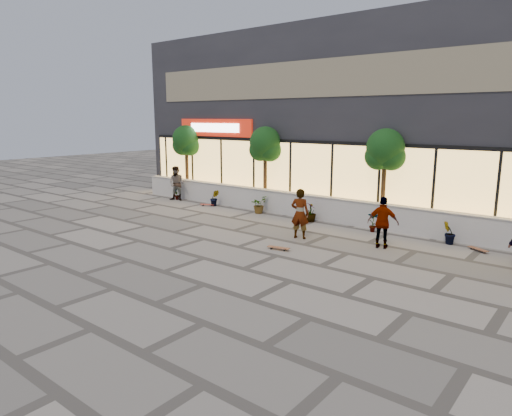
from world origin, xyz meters
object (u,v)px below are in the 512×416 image
Objects in this scene: tree_midwest at (265,146)px; skateboard_left at (207,205)px; skater_right_near at (383,223)px; tree_west at (186,142)px; skater_left at (177,184)px; skateboard_center at (278,248)px; tree_mideast at (385,152)px; skateboard_right_near at (478,249)px; skater_center at (300,214)px.

skateboard_left is at bearing -148.72° from tree_midwest.
skater_right_near is at bearing -22.99° from tree_midwest.
tree_west is 13.42m from skater_right_near.
skater_left is 10.46m from skateboard_center.
tree_west is at bearing 180.00° from tree_midwest.
tree_west is 2.23× the size of skater_right_near.
skateboard_left is (-8.47, -1.50, -2.91)m from tree_mideast.
tree_midwest is 5.41m from skater_left.
skater_left is 12.30m from skater_right_near.
tree_midwest is 7.85m from skateboard_center.
tree_midwest reaches higher than skateboard_right_near.
tree_midwest is 5.44× the size of skateboard_right_near.
skateboard_right_near is at bearing -20.45° from tree_mideast.
skater_left is at bearing 144.94° from skateboard_center.
tree_midwest and tree_mideast have the same top height.
tree_midwest is 6.25m from skater_center.
skateboard_right_near is (5.24, 4.00, -0.00)m from skateboard_center.
tree_mideast is 4.57m from skater_center.
tree_west is at bearing -155.62° from skateboard_right_near.
tree_west is 10.90m from skater_center.
tree_midwest reaches higher than skateboard_left.
skateboard_left is (2.33, -0.10, -0.84)m from skater_left.
tree_midwest is 8.29m from skater_right_near.
skater_center reaches higher than skater_right_near.
skater_center is at bearing -127.49° from skateboard_right_near.
skateboard_right_near is (5.52, 2.30, -0.84)m from skater_center.
skater_left reaches higher than skateboard_left.
skater_center is (4.51, -3.80, -2.07)m from tree_midwest.
skateboard_left is (-6.98, 2.30, -0.85)m from skater_center.
skateboard_center is (10.29, -5.50, -2.91)m from tree_west.
skateboard_center is at bearing -102.45° from tree_mideast.
skateboard_right_near is (2.64, 1.63, -0.80)m from skater_right_near.
tree_midwest is at bearing -36.76° from skater_right_near.
skater_right_near is (7.38, -3.13, -2.11)m from tree_midwest.
skateboard_center is at bearing -56.05° from skateboard_left.
tree_mideast is at bearing -17.16° from skateboard_left.
tree_west is 2.60m from skater_left.
tree_midwest is 2.16× the size of skater_left.
tree_west is at bearing 126.46° from skateboard_left.
tree_west reaches higher than skateboard_left.
skater_left is at bearing -21.86° from skater_right_near.
tree_mideast is 2.23× the size of skater_right_near.
skateboard_center is at bearing -48.94° from tree_midwest.
skater_left is (0.70, -1.40, -2.08)m from tree_west.
tree_mideast is 5.19m from skateboard_right_near.
tree_west is 5.50m from tree_midwest.
tree_mideast is at bearing -127.36° from skater_center.
tree_midwest reaches higher than skater_right_near.
tree_midwest reaches higher than skater_center.
tree_west and tree_mideast have the same top height.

